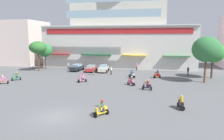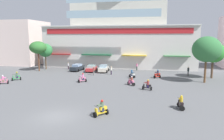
{
  "view_description": "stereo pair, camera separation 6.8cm",
  "coord_description": "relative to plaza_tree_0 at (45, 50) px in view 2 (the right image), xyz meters",
  "views": [
    {
      "loc": [
        8.57,
        -17.25,
        7.27
      ],
      "look_at": [
        2.75,
        12.22,
        2.58
      ],
      "focal_mm": 33.71,
      "sensor_mm": 36.0,
      "label": 1
    },
    {
      "loc": [
        8.64,
        -17.24,
        7.27
      ],
      "look_at": [
        2.75,
        12.22,
        2.58
      ],
      "focal_mm": 33.71,
      "sensor_mm": 36.0,
      "label": 2
    }
  ],
  "objects": [
    {
      "name": "pedestrian_3",
      "position": [
        20.65,
        2.34,
        -3.39
      ],
      "size": [
        0.46,
        0.46,
        1.65
      ],
      "color": "black",
      "rests_on": "ground"
    },
    {
      "name": "ground_plane",
      "position": [
        15.63,
        -13.71,
        -4.33
      ],
      "size": [
        128.0,
        128.0,
        0.0
      ],
      "primitive_type": "plane",
      "color": "#5E5F61"
    },
    {
      "name": "parked_car_2",
      "position": [
        13.89,
        -1.2,
        -3.56
      ],
      "size": [
        2.37,
        4.24,
        1.55
      ],
      "color": "beige",
      "rests_on": "ground"
    },
    {
      "name": "plaza_tree_2",
      "position": [
        -0.1,
        -2.82,
        0.75
      ],
      "size": [
        3.52,
        3.79,
        6.44
      ],
      "color": "brown",
      "rests_on": "ground"
    },
    {
      "name": "pedestrian_2",
      "position": [
        30.75,
        -2.59,
        -3.35
      ],
      "size": [
        0.48,
        0.48,
        1.74
      ],
      "color": "#4F4D4D",
      "rests_on": "ground"
    },
    {
      "name": "plaza_tree_0",
      "position": [
        0.0,
        0.0,
        0.0
      ],
      "size": [
        3.3,
        3.02,
        5.88
      ],
      "color": "brown",
      "rests_on": "ground"
    },
    {
      "name": "flank_building_left",
      "position": [
        -11.45,
        8.36,
        1.45
      ],
      "size": [
        11.59,
        11.43,
        11.56
      ],
      "color": "beige",
      "rests_on": "ground"
    },
    {
      "name": "pedestrian_4",
      "position": [
        16.12,
        -3.98,
        -3.39
      ],
      "size": [
        0.36,
        0.36,
        1.66
      ],
      "color": "black",
      "rests_on": "ground"
    },
    {
      "name": "scooter_rider_9",
      "position": [
        12.95,
        -11.92,
        -3.71
      ],
      "size": [
        1.35,
        1.32,
        1.52
      ],
      "color": "black",
      "rests_on": "ground"
    },
    {
      "name": "scooter_rider_0",
      "position": [
        21.02,
        -12.58,
        -3.73
      ],
      "size": [
        1.32,
        1.43,
        1.47
      ],
      "color": "black",
      "rests_on": "ground"
    },
    {
      "name": "parked_car_1",
      "position": [
        11.22,
        -1.13,
        -3.63
      ],
      "size": [
        2.53,
        4.44,
        1.37
      ],
      "color": "#BB2C2F",
      "rests_on": "ground"
    },
    {
      "name": "scooter_rider_2",
      "position": [
        24.99,
        -5.97,
        -3.69
      ],
      "size": [
        1.34,
        1.22,
        1.55
      ],
      "color": "black",
      "rests_on": "ground"
    },
    {
      "name": "colonial_building",
      "position": [
        15.63,
        8.55,
        4.34
      ],
      "size": [
        36.23,
        14.42,
        20.16
      ],
      "color": "silver",
      "rests_on": "ground"
    },
    {
      "name": "scooter_rider_4",
      "position": [
        1.4,
        -12.66,
        -3.72
      ],
      "size": [
        1.36,
        1.4,
        1.48
      ],
      "color": "black",
      "rests_on": "ground"
    },
    {
      "name": "parked_car_0",
      "position": [
        7.85,
        -0.76,
        -3.58
      ],
      "size": [
        2.53,
        4.33,
        1.48
      ],
      "color": "#242A30",
      "rests_on": "ground"
    },
    {
      "name": "scooter_rider_3",
      "position": [
        27.13,
        -22.3,
        -3.73
      ],
      "size": [
        0.67,
        1.47,
        1.47
      ],
      "color": "black",
      "rests_on": "ground"
    },
    {
      "name": "scooter_rider_8",
      "position": [
        19.61,
        -25.76,
        -3.69
      ],
      "size": [
        1.35,
        1.45,
        1.55
      ],
      "color": "black",
      "rests_on": "ground"
    },
    {
      "name": "pedestrian_1",
      "position": [
        12.98,
        -5.45,
        -3.35
      ],
      "size": [
        0.5,
        0.5,
        1.73
      ],
      "color": "slate",
      "rests_on": "ground"
    },
    {
      "name": "scooter_rider_7",
      "position": [
        20.47,
        -6.38,
        -3.74
      ],
      "size": [
        1.31,
        1.44,
        1.46
      ],
      "color": "black",
      "rests_on": "ground"
    },
    {
      "name": "plaza_tree_3",
      "position": [
        34.54,
        -4.16,
        0.28
      ],
      "size": [
        3.94,
        4.25,
        6.44
      ],
      "color": "brown",
      "rests_on": "ground"
    },
    {
      "name": "pedestrian_0",
      "position": [
        5.09,
        0.84,
        -3.43
      ],
      "size": [
        0.46,
        0.46,
        1.59
      ],
      "color": "black",
      "rests_on": "ground"
    },
    {
      "name": "scooter_rider_1",
      "position": [
        23.5,
        -15.03,
        -3.72
      ],
      "size": [
        1.4,
        0.78,
        1.5
      ],
      "color": "black",
      "rests_on": "ground"
    },
    {
      "name": "plaza_tree_1",
      "position": [
        32.44,
        -8.36,
        1.05
      ],
      "size": [
        4.48,
        4.45,
        7.44
      ],
      "color": "brown",
      "rests_on": "ground"
    },
    {
      "name": "scooter_rider_5",
      "position": [
        1.25,
        -15.61,
        -3.74
      ],
      "size": [
        1.41,
        1.08,
        1.45
      ],
      "color": "black",
      "rests_on": "ground"
    }
  ]
}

